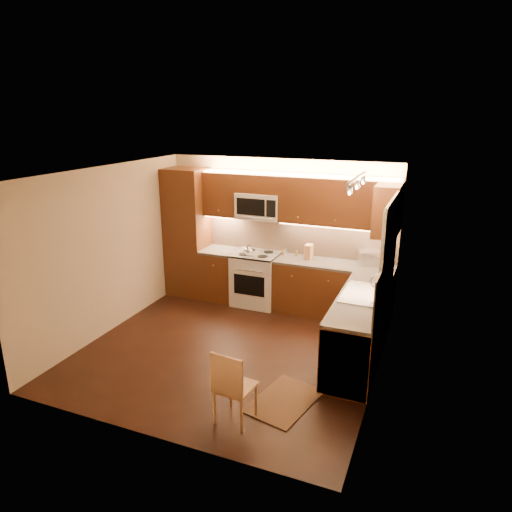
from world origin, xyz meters
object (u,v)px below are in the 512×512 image
at_px(sink, 363,289).
at_px(kettle, 248,250).
at_px(dining_chair, 235,385).
at_px(stove, 256,279).
at_px(toaster_oven, 370,257).
at_px(knife_block, 309,252).
at_px(microwave, 259,206).
at_px(soap_bottle, 383,283).

height_order(sink, kettle, kettle).
height_order(kettle, dining_chair, kettle).
bearing_deg(stove, dining_chair, -71.92).
relative_size(stove, dining_chair, 1.06).
bearing_deg(sink, dining_chair, -116.74).
distance_m(stove, dining_chair, 3.25).
bearing_deg(toaster_oven, knife_block, 160.73).
relative_size(microwave, sink, 0.88).
bearing_deg(microwave, kettle, -106.16).
height_order(toaster_oven, knife_block, knife_block).
height_order(stove, toaster_oven, toaster_oven).
bearing_deg(microwave, sink, -32.21).
distance_m(sink, soap_bottle, 0.31).
bearing_deg(soap_bottle, knife_block, 155.80).
bearing_deg(microwave, soap_bottle, -25.07).
bearing_deg(knife_block, soap_bottle, -35.09).
xyz_separation_m(toaster_oven, dining_chair, (-0.87, -3.29, -0.58)).
distance_m(microwave, dining_chair, 3.62).
height_order(stove, kettle, kettle).
xyz_separation_m(stove, sink, (2.00, -1.12, 0.52)).
distance_m(stove, kettle, 0.58).
xyz_separation_m(stove, toaster_oven, (1.88, 0.20, 0.55)).
height_order(kettle, soap_bottle, soap_bottle).
xyz_separation_m(microwave, toaster_oven, (1.88, 0.06, -0.71)).
bearing_deg(microwave, toaster_oven, 1.93).
height_order(stove, sink, sink).
xyz_separation_m(microwave, dining_chair, (1.01, -3.23, -1.29)).
relative_size(toaster_oven, dining_chair, 0.43).
relative_size(stove, toaster_oven, 2.47).
bearing_deg(soap_bottle, kettle, 174.97).
bearing_deg(toaster_oven, soap_bottle, -97.75).
bearing_deg(sink, stove, 150.64).
relative_size(knife_block, soap_bottle, 1.11).
height_order(kettle, toaster_oven, toaster_oven).
relative_size(sink, soap_bottle, 3.93).
height_order(toaster_oven, soap_bottle, toaster_oven).
distance_m(soap_bottle, dining_chair, 2.57).
xyz_separation_m(knife_block, soap_bottle, (1.33, -1.01, -0.01)).
height_order(microwave, toaster_oven, microwave).
relative_size(stove, microwave, 1.21).
relative_size(stove, kettle, 4.81).
height_order(sink, toaster_oven, toaster_oven).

